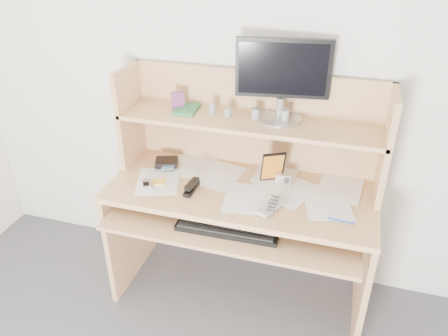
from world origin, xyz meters
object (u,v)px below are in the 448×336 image
(keyboard, at_px, (228,225))
(game_case, at_px, (273,167))
(desk, at_px, (244,190))
(tv_remote, at_px, (273,206))
(monitor, at_px, (282,77))

(keyboard, bearing_deg, game_case, 64.57)
(keyboard, xyz_separation_m, game_case, (0.15, 0.33, 0.18))
(desk, distance_m, tv_remote, 0.29)
(game_case, bearing_deg, desk, 166.43)
(keyboard, distance_m, tv_remote, 0.24)
(game_case, bearing_deg, keyboard, -141.83)
(game_case, bearing_deg, monitor, 61.18)
(desk, bearing_deg, game_case, 14.24)
(desk, distance_m, keyboard, 0.30)
(keyboard, bearing_deg, tv_remote, 22.28)
(desk, xyz_separation_m, game_case, (0.14, 0.04, 0.15))
(monitor, bearing_deg, tv_remote, -91.02)
(game_case, relative_size, monitor, 0.37)
(game_case, xyz_separation_m, monitor, (0.00, 0.10, 0.46))
(keyboard, relative_size, game_case, 2.92)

